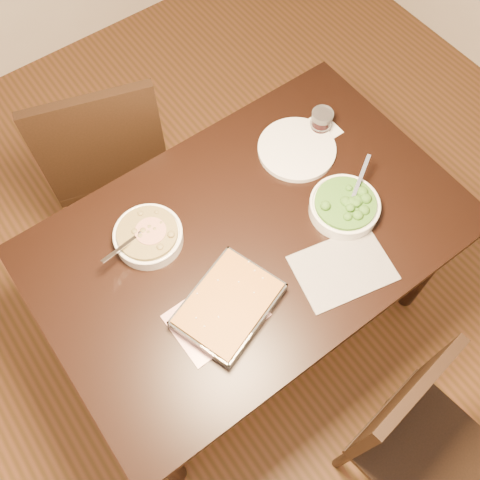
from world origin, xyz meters
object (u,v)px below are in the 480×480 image
(table, at_px, (250,247))
(stew_bowl, at_px, (148,236))
(chair_far, at_px, (105,151))
(dinner_plate, at_px, (297,149))
(wine_tumbler, at_px, (321,121))
(broccoli_bowl, at_px, (344,206))
(chair_near, at_px, (414,434))
(baking_dish, at_px, (228,306))

(table, distance_m, stew_bowl, 0.35)
(chair_far, bearing_deg, dinner_plate, 149.67)
(table, bearing_deg, chair_far, 103.40)
(wine_tumbler, relative_size, chair_far, 0.09)
(broccoli_bowl, bearing_deg, chair_near, -108.08)
(wine_tumbler, xyz_separation_m, chair_near, (-0.38, -0.98, -0.33))
(table, relative_size, stew_bowl, 5.71)
(stew_bowl, distance_m, broccoli_bowl, 0.65)
(chair_near, bearing_deg, chair_far, 92.38)
(wine_tumbler, height_order, chair_near, wine_tumbler)
(table, bearing_deg, wine_tumbler, 23.20)
(chair_far, bearing_deg, baking_dish, 105.54)
(broccoli_bowl, xyz_separation_m, baking_dish, (-0.51, -0.05, -0.01))
(dinner_plate, bearing_deg, broccoli_bowl, -96.67)
(table, xyz_separation_m, stew_bowl, (-0.28, 0.18, 0.13))
(table, height_order, chair_near, chair_near)
(wine_tumbler, xyz_separation_m, chair_far, (-0.64, 0.54, -0.26))
(baking_dish, height_order, wine_tumbler, wine_tumbler)
(dinner_plate, height_order, chair_near, chair_near)
(table, distance_m, chair_near, 0.81)
(dinner_plate, relative_size, chair_near, 0.33)
(dinner_plate, relative_size, chair_far, 0.29)
(broccoli_bowl, xyz_separation_m, chair_near, (-0.22, -0.67, -0.32))
(stew_bowl, height_order, broccoli_bowl, broccoli_bowl)
(wine_tumbler, bearing_deg, broccoli_bowl, -117.53)
(broccoli_bowl, relative_size, chair_near, 0.30)
(broccoli_bowl, height_order, dinner_plate, broccoli_bowl)
(stew_bowl, xyz_separation_m, wine_tumbler, (0.74, 0.02, 0.02))
(broccoli_bowl, distance_m, baking_dish, 0.51)
(wine_tumbler, bearing_deg, stew_bowl, -178.32)
(chair_near, bearing_deg, table, 88.73)
(stew_bowl, relative_size, dinner_plate, 0.88)
(dinner_plate, distance_m, chair_near, 1.03)
(stew_bowl, relative_size, wine_tumbler, 2.81)
(dinner_plate, distance_m, chair_far, 0.79)
(wine_tumbler, height_order, chair_far, chair_far)
(baking_dish, bearing_deg, chair_far, 69.36)
(dinner_plate, xyz_separation_m, chair_near, (-0.25, -0.96, -0.29))
(table, bearing_deg, broccoli_bowl, -20.59)
(baking_dish, distance_m, wine_tumbler, 0.77)
(stew_bowl, xyz_separation_m, broccoli_bowl, (0.58, -0.29, 0.00))
(baking_dish, bearing_deg, wine_tumbler, 10.00)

